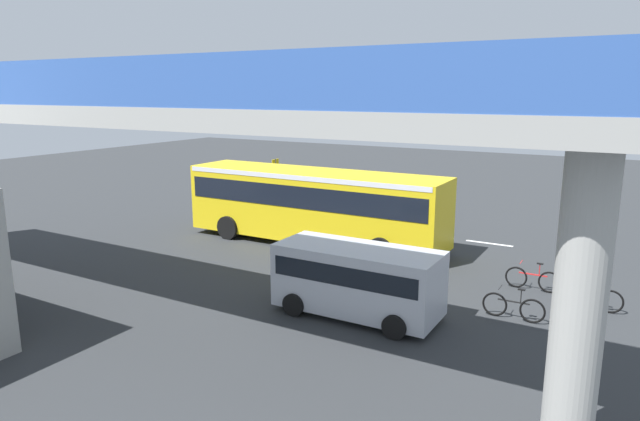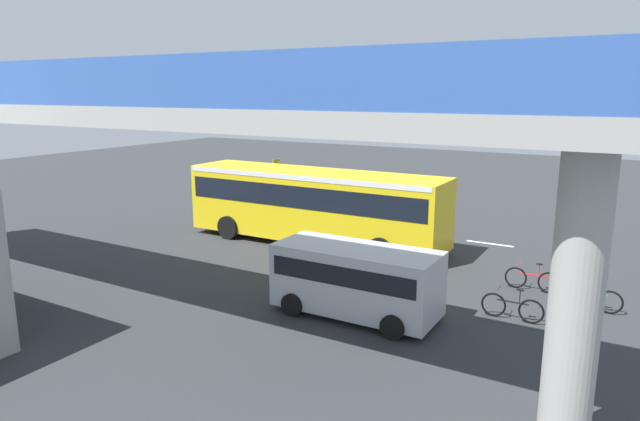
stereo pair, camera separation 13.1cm
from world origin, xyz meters
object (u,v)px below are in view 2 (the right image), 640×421
bicycle_black (512,308)px  traffic_sign (276,176)px  pedestrian (419,210)px  city_bus (314,201)px  bicycle_green (591,299)px  bicycle_red (532,280)px  parked_van (356,277)px

bicycle_black → traffic_sign: 17.37m
pedestrian → traffic_sign: traffic_sign is taller
city_bus → bicycle_black: 10.21m
bicycle_green → pedestrian: bearing=-41.8°
bicycle_red → traffic_sign: bearing=-23.7°
traffic_sign → city_bus: bearing=137.1°
bicycle_green → bicycle_black: 2.69m
city_bus → traffic_sign: (5.43, -5.04, 0.01)m
bicycle_red → city_bus: bearing=-8.6°
parked_van → traffic_sign: 15.43m
city_bus → bicycle_red: city_bus is taller
bicycle_black → traffic_sign: (14.61, -9.27, 1.52)m
bicycle_black → bicycle_red: same height
city_bus → traffic_sign: city_bus is taller
bicycle_black → city_bus: bearing=-24.7°
city_bus → pedestrian: (-2.91, -4.97, -1.00)m
bicycle_black → pedestrian: 11.14m
parked_van → bicycle_black: bearing=-154.3°
pedestrian → bicycle_red: bearing=134.8°
bicycle_green → parked_van: bearing=33.2°
city_bus → pedestrian: 5.84m
bicycle_green → traffic_sign: (16.49, -7.35, 1.52)m
bicycle_green → pedestrian: 10.93m
parked_van → pedestrian: bearing=-78.7°
pedestrian → parked_van: bearing=101.3°
bicycle_black → bicycle_red: (-0.05, -2.84, 0.00)m
bicycle_black → pedestrian: size_ratio=0.99×
city_bus → bicycle_red: 9.45m
bicycle_green → bicycle_red: bearing=-26.5°
city_bus → pedestrian: bearing=-120.4°
bicycle_green → bicycle_red: (1.83, -0.91, 0.00)m
bicycle_red → traffic_sign: (14.66, -6.43, 1.52)m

